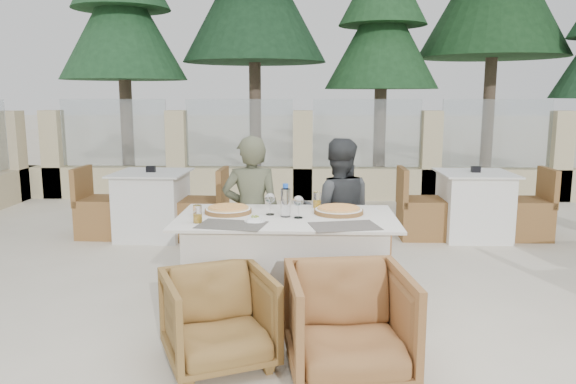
{
  "coord_description": "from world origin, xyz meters",
  "views": [
    {
      "loc": [
        0.08,
        -4.03,
        1.65
      ],
      "look_at": [
        -0.07,
        0.28,
        0.9
      ],
      "focal_mm": 35.0,
      "sensor_mm": 36.0,
      "label": 1
    }
  ],
  "objects_px": {
    "pizza_right": "(339,210)",
    "bg_table_b": "(474,205)",
    "armchair_near_left": "(219,319)",
    "diner_right": "(338,213)",
    "pizza_left": "(228,210)",
    "beer_glass_left": "(198,214)",
    "armchair_far_left": "(257,245)",
    "dining_table": "(287,267)",
    "beer_glass_right": "(317,200)",
    "wine_glass_near": "(298,206)",
    "olive_dish": "(255,219)",
    "water_bottle": "(286,200)",
    "armchair_far_right": "(347,257)",
    "armchair_near_right": "(348,323)",
    "wine_glass_centre": "(270,203)",
    "diner_left": "(252,215)",
    "bg_table_a": "(152,205)"
  },
  "relations": [
    {
      "from": "armchair_near_right",
      "to": "bg_table_b",
      "type": "distance_m",
      "value": 3.71
    },
    {
      "from": "pizza_left",
      "to": "diner_left",
      "type": "height_order",
      "value": "diner_left"
    },
    {
      "from": "beer_glass_left",
      "to": "bg_table_a",
      "type": "relative_size",
      "value": 0.08
    },
    {
      "from": "beer_glass_right",
      "to": "wine_glass_centre",
      "type": "bearing_deg",
      "value": -142.78
    },
    {
      "from": "dining_table",
      "to": "armchair_far_left",
      "type": "bearing_deg",
      "value": 108.81
    },
    {
      "from": "wine_glass_near",
      "to": "armchair_near_right",
      "type": "relative_size",
      "value": 0.26
    },
    {
      "from": "diner_left",
      "to": "bg_table_b",
      "type": "distance_m",
      "value": 3.06
    },
    {
      "from": "wine_glass_near",
      "to": "armchair_near_left",
      "type": "relative_size",
      "value": 0.28
    },
    {
      "from": "diner_right",
      "to": "armchair_near_left",
      "type": "bearing_deg",
      "value": 62.62
    },
    {
      "from": "armchair_near_right",
      "to": "wine_glass_centre",
      "type": "bearing_deg",
      "value": 111.5
    },
    {
      "from": "armchair_far_right",
      "to": "bg_table_a",
      "type": "distance_m",
      "value": 2.74
    },
    {
      "from": "wine_glass_near",
      "to": "beer_glass_left",
      "type": "relative_size",
      "value": 1.49
    },
    {
      "from": "beer_glass_right",
      "to": "armchair_near_left",
      "type": "height_order",
      "value": "beer_glass_right"
    },
    {
      "from": "pizza_left",
      "to": "armchair_far_left",
      "type": "relative_size",
      "value": 0.51
    },
    {
      "from": "olive_dish",
      "to": "armchair_near_left",
      "type": "distance_m",
      "value": 0.79
    },
    {
      "from": "wine_glass_near",
      "to": "bg_table_b",
      "type": "relative_size",
      "value": 0.11
    },
    {
      "from": "armchair_far_left",
      "to": "armchair_near_left",
      "type": "bearing_deg",
      "value": 84.25
    },
    {
      "from": "dining_table",
      "to": "pizza_right",
      "type": "height_order",
      "value": "pizza_right"
    },
    {
      "from": "armchair_near_right",
      "to": "diner_left",
      "type": "bearing_deg",
      "value": 109.15
    },
    {
      "from": "beer_glass_right",
      "to": "olive_dish",
      "type": "height_order",
      "value": "beer_glass_right"
    },
    {
      "from": "olive_dish",
      "to": "armchair_far_left",
      "type": "distance_m",
      "value": 1.15
    },
    {
      "from": "olive_dish",
      "to": "armchair_near_right",
      "type": "xyz_separation_m",
      "value": [
        0.61,
        -0.71,
        -0.47
      ]
    },
    {
      "from": "armchair_far_left",
      "to": "armchair_near_left",
      "type": "relative_size",
      "value": 1.08
    },
    {
      "from": "dining_table",
      "to": "beer_glass_right",
      "type": "bearing_deg",
      "value": 55.0
    },
    {
      "from": "armchair_near_right",
      "to": "dining_table",
      "type": "bearing_deg",
      "value": 106.73
    },
    {
      "from": "armchair_near_left",
      "to": "armchair_near_right",
      "type": "bearing_deg",
      "value": -31.79
    },
    {
      "from": "beer_glass_left",
      "to": "bg_table_b",
      "type": "height_order",
      "value": "beer_glass_left"
    },
    {
      "from": "diner_left",
      "to": "bg_table_a",
      "type": "relative_size",
      "value": 0.81
    },
    {
      "from": "armchair_near_left",
      "to": "diner_left",
      "type": "relative_size",
      "value": 0.49
    },
    {
      "from": "beer_glass_right",
      "to": "armchair_far_left",
      "type": "bearing_deg",
      "value": 133.81
    },
    {
      "from": "diner_left",
      "to": "bg_table_a",
      "type": "xyz_separation_m",
      "value": [
        -1.34,
        1.79,
        -0.28
      ]
    },
    {
      "from": "wine_glass_near",
      "to": "beer_glass_right",
      "type": "relative_size",
      "value": 1.46
    },
    {
      "from": "pizza_left",
      "to": "wine_glass_near",
      "type": "relative_size",
      "value": 1.92
    },
    {
      "from": "armchair_far_left",
      "to": "diner_left",
      "type": "distance_m",
      "value": 0.49
    },
    {
      "from": "armchair_near_left",
      "to": "bg_table_a",
      "type": "height_order",
      "value": "bg_table_a"
    },
    {
      "from": "wine_glass_near",
      "to": "armchair_far_left",
      "type": "xyz_separation_m",
      "value": [
        -0.38,
        0.92,
        -0.55
      ]
    },
    {
      "from": "diner_right",
      "to": "pizza_left",
      "type": "bearing_deg",
      "value": 36.15
    },
    {
      "from": "water_bottle",
      "to": "armchair_far_right",
      "type": "height_order",
      "value": "water_bottle"
    },
    {
      "from": "pizza_right",
      "to": "bg_table_b",
      "type": "xyz_separation_m",
      "value": [
        1.69,
        2.3,
        -0.41
      ]
    },
    {
      "from": "pizza_left",
      "to": "diner_right",
      "type": "relative_size",
      "value": 0.27
    },
    {
      "from": "pizza_left",
      "to": "bg_table_b",
      "type": "distance_m",
      "value": 3.44
    },
    {
      "from": "water_bottle",
      "to": "bg_table_a",
      "type": "xyz_separation_m",
      "value": [
        -1.64,
        2.32,
        -0.51
      ]
    },
    {
      "from": "armchair_near_left",
      "to": "diner_right",
      "type": "relative_size",
      "value": 0.5
    },
    {
      "from": "beer_glass_right",
      "to": "diner_left",
      "type": "relative_size",
      "value": 0.1
    },
    {
      "from": "diner_left",
      "to": "water_bottle",
      "type": "bearing_deg",
      "value": 116.63
    },
    {
      "from": "water_bottle",
      "to": "armchair_near_right",
      "type": "height_order",
      "value": "water_bottle"
    },
    {
      "from": "wine_glass_centre",
      "to": "armchair_far_left",
      "type": "distance_m",
      "value": 1.0
    },
    {
      "from": "beer_glass_left",
      "to": "armchair_far_left",
      "type": "relative_size",
      "value": 0.18
    },
    {
      "from": "wine_glass_near",
      "to": "armchair_near_right",
      "type": "bearing_deg",
      "value": -69.68
    },
    {
      "from": "armchair_near_left",
      "to": "bg_table_b",
      "type": "bearing_deg",
      "value": 28.98
    }
  ]
}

